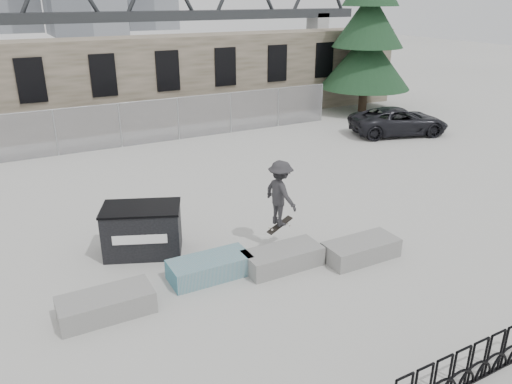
{
  "coord_description": "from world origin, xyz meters",
  "views": [
    {
      "loc": [
        -4.92,
        -9.73,
        6.47
      ],
      "look_at": [
        1.22,
        1.78,
        1.3
      ],
      "focal_mm": 35.0,
      "sensor_mm": 36.0,
      "label": 1
    }
  ],
  "objects_px": {
    "spruce_tree": "(368,30)",
    "suv": "(399,121)",
    "planter_offset": "(361,249)",
    "planter_center_left": "(210,267)",
    "planter_center_right": "(283,257)",
    "skateboarder": "(280,193)",
    "dumpster": "(143,230)",
    "bike_rack": "(469,366)",
    "planter_far_left": "(106,304)"
  },
  "relations": [
    {
      "from": "planter_center_left",
      "to": "dumpster",
      "type": "relative_size",
      "value": 0.85
    },
    {
      "from": "bike_rack",
      "to": "planter_offset",
      "type": "bearing_deg",
      "value": 73.65
    },
    {
      "from": "planter_center_left",
      "to": "planter_center_right",
      "type": "relative_size",
      "value": 1.0
    },
    {
      "from": "planter_far_left",
      "to": "planter_offset",
      "type": "bearing_deg",
      "value": -5.42
    },
    {
      "from": "planter_center_right",
      "to": "bike_rack",
      "type": "height_order",
      "value": "bike_rack"
    },
    {
      "from": "planter_far_left",
      "to": "planter_center_left",
      "type": "height_order",
      "value": "same"
    },
    {
      "from": "bike_rack",
      "to": "planter_far_left",
      "type": "bearing_deg",
      "value": 134.83
    },
    {
      "from": "dumpster",
      "to": "skateboarder",
      "type": "xyz_separation_m",
      "value": [
        3.39,
        -1.41,
        0.9
      ]
    },
    {
      "from": "planter_center_right",
      "to": "bike_rack",
      "type": "bearing_deg",
      "value": -82.11
    },
    {
      "from": "planter_center_left",
      "to": "bike_rack",
      "type": "distance_m",
      "value": 6.11
    },
    {
      "from": "spruce_tree",
      "to": "suv",
      "type": "relative_size",
      "value": 2.39
    },
    {
      "from": "planter_far_left",
      "to": "planter_center_right",
      "type": "xyz_separation_m",
      "value": [
        4.42,
        -0.03,
        0.0
      ]
    },
    {
      "from": "dumpster",
      "to": "suv",
      "type": "distance_m",
      "value": 15.86
    },
    {
      "from": "planter_center_left",
      "to": "planter_offset",
      "type": "relative_size",
      "value": 1.0
    },
    {
      "from": "planter_far_left",
      "to": "bike_rack",
      "type": "relative_size",
      "value": 0.5
    },
    {
      "from": "bike_rack",
      "to": "skateboarder",
      "type": "distance_m",
      "value": 6.23
    },
    {
      "from": "planter_center_right",
      "to": "suv",
      "type": "relative_size",
      "value": 0.42
    },
    {
      "from": "planter_far_left",
      "to": "dumpster",
      "type": "bearing_deg",
      "value": 57.39
    },
    {
      "from": "planter_offset",
      "to": "dumpster",
      "type": "relative_size",
      "value": 0.85
    },
    {
      "from": "dumpster",
      "to": "spruce_tree",
      "type": "distance_m",
      "value": 20.28
    },
    {
      "from": "planter_center_right",
      "to": "skateboarder",
      "type": "distance_m",
      "value": 1.71
    },
    {
      "from": "bike_rack",
      "to": "spruce_tree",
      "type": "relative_size",
      "value": 0.35
    },
    {
      "from": "planter_center_left",
      "to": "suv",
      "type": "bearing_deg",
      "value": 30.7
    },
    {
      "from": "dumpster",
      "to": "bike_rack",
      "type": "bearing_deg",
      "value": -41.93
    },
    {
      "from": "dumpster",
      "to": "bike_rack",
      "type": "relative_size",
      "value": 0.58
    },
    {
      "from": "planter_center_right",
      "to": "skateboarder",
      "type": "height_order",
      "value": "skateboarder"
    },
    {
      "from": "spruce_tree",
      "to": "skateboarder",
      "type": "xyz_separation_m",
      "value": [
        -13.11,
        -12.51,
        -3.08
      ]
    },
    {
      "from": "spruce_tree",
      "to": "suv",
      "type": "distance_m",
      "value": 6.66
    },
    {
      "from": "spruce_tree",
      "to": "planter_center_right",
      "type": "bearing_deg",
      "value": -135.22
    },
    {
      "from": "spruce_tree",
      "to": "planter_offset",
      "type": "bearing_deg",
      "value": -129.38
    },
    {
      "from": "planter_center_left",
      "to": "planter_center_right",
      "type": "distance_m",
      "value": 1.87
    },
    {
      "from": "planter_offset",
      "to": "planter_center_right",
      "type": "bearing_deg",
      "value": 164.03
    },
    {
      "from": "spruce_tree",
      "to": "planter_far_left",
      "type": "bearing_deg",
      "value": -143.22
    },
    {
      "from": "planter_offset",
      "to": "spruce_tree",
      "type": "height_order",
      "value": "spruce_tree"
    },
    {
      "from": "dumpster",
      "to": "bike_rack",
      "type": "xyz_separation_m",
      "value": [
        3.61,
        -7.54,
        -0.23
      ]
    },
    {
      "from": "planter_center_right",
      "to": "skateboarder",
      "type": "bearing_deg",
      "value": 63.51
    },
    {
      "from": "dumpster",
      "to": "planter_center_right",
      "type": "bearing_deg",
      "value": -17.21
    },
    {
      "from": "dumpster",
      "to": "suv",
      "type": "bearing_deg",
      "value": 45.04
    },
    {
      "from": "planter_center_right",
      "to": "dumpster",
      "type": "bearing_deg",
      "value": 140.3
    },
    {
      "from": "bike_rack",
      "to": "spruce_tree",
      "type": "height_order",
      "value": "spruce_tree"
    },
    {
      "from": "spruce_tree",
      "to": "suv",
      "type": "bearing_deg",
      "value": -110.28
    },
    {
      "from": "planter_center_left",
      "to": "planter_offset",
      "type": "height_order",
      "value": "same"
    },
    {
      "from": "skateboarder",
      "to": "planter_far_left",
      "type": "bearing_deg",
      "value": 93.47
    },
    {
      "from": "planter_center_right",
      "to": "suv",
      "type": "height_order",
      "value": "suv"
    },
    {
      "from": "bike_rack",
      "to": "skateboarder",
      "type": "relative_size",
      "value": 2.03
    },
    {
      "from": "bike_rack",
      "to": "spruce_tree",
      "type": "xyz_separation_m",
      "value": [
        12.89,
        18.63,
        4.21
      ]
    },
    {
      "from": "planter_far_left",
      "to": "planter_offset",
      "type": "height_order",
      "value": "same"
    },
    {
      "from": "skateboarder",
      "to": "planter_offset",
      "type": "bearing_deg",
      "value": -143.24
    },
    {
      "from": "planter_far_left",
      "to": "suv",
      "type": "bearing_deg",
      "value": 27.62
    },
    {
      "from": "planter_offset",
      "to": "planter_center_left",
      "type": "bearing_deg",
      "value": 165.33
    }
  ]
}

